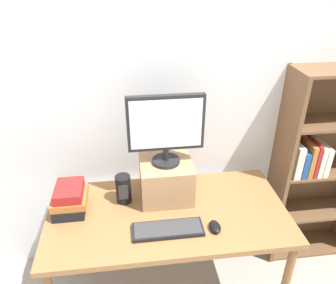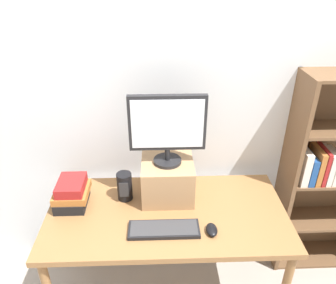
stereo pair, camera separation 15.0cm
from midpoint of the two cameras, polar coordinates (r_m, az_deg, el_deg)
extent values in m
cube|color=silver|center=(2.17, -3.69, 7.30)|extent=(7.00, 0.08, 2.60)
cube|color=olive|center=(2.05, -2.18, -12.42)|extent=(1.46, 0.73, 0.04)
cylinder|color=olive|center=(2.60, -18.33, -14.83)|extent=(0.05, 0.05, 0.73)
cylinder|color=olive|center=(2.66, 12.35, -12.57)|extent=(0.05, 0.05, 0.73)
cube|color=brown|center=(2.48, 17.21, -5.27)|extent=(0.03, 0.28, 1.52)
cube|color=brown|center=(2.72, 22.69, -2.97)|extent=(0.71, 0.01, 1.52)
cube|color=brown|center=(3.08, 21.13, -16.24)|extent=(0.65, 0.27, 0.02)
cube|color=brown|center=(2.84, 22.51, -10.76)|extent=(0.65, 0.27, 0.02)
cube|color=brown|center=(2.62, 24.06, -4.31)|extent=(0.65, 0.27, 0.02)
cube|color=silver|center=(2.41, 19.42, -2.68)|extent=(0.05, 0.20, 0.24)
cube|color=navy|center=(2.44, 20.38, -3.04)|extent=(0.04, 0.20, 0.20)
cube|color=#AD662D|center=(2.45, 21.38, -2.50)|extent=(0.04, 0.20, 0.24)
cube|color=maroon|center=(2.47, 22.12, -2.39)|extent=(0.02, 0.20, 0.25)
cube|color=silver|center=(2.49, 22.81, -2.50)|extent=(0.04, 0.20, 0.23)
cube|color=silver|center=(2.51, 23.62, -2.54)|extent=(0.04, 0.20, 0.22)
cube|color=#A87F56|center=(2.09, -2.42, -6.48)|extent=(0.32, 0.31, 0.25)
cylinder|color=black|center=(2.02, -2.50, -3.33)|extent=(0.17, 0.17, 0.02)
cylinder|color=black|center=(1.99, -2.53, -2.16)|extent=(0.03, 0.03, 0.08)
cube|color=black|center=(1.89, -2.67, 3.28)|extent=(0.45, 0.04, 0.34)
cube|color=silver|center=(1.87, -2.61, 3.02)|extent=(0.42, 0.00, 0.30)
cube|color=black|center=(1.91, -2.36, -15.07)|extent=(0.40, 0.14, 0.02)
cube|color=#333335|center=(1.90, -2.37, -14.80)|extent=(0.38, 0.12, 0.00)
ellipsoid|color=black|center=(1.93, 5.91, -14.53)|extent=(0.06, 0.10, 0.04)
cube|color=black|center=(2.14, -18.67, -10.53)|extent=(0.18, 0.22, 0.07)
cube|color=#AD662D|center=(2.11, -18.73, -9.27)|extent=(0.20, 0.22, 0.05)
cube|color=maroon|center=(2.07, -18.86, -8.11)|extent=(0.16, 0.21, 0.06)
cylinder|color=black|center=(2.09, -9.84, -8.09)|extent=(0.10, 0.10, 0.19)
cube|color=#2D2D30|center=(2.05, -9.89, -8.72)|extent=(0.06, 0.00, 0.10)
camera|label=1|loc=(0.08, -92.34, -1.31)|focal=35.00mm
camera|label=2|loc=(0.08, 87.66, 1.31)|focal=35.00mm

